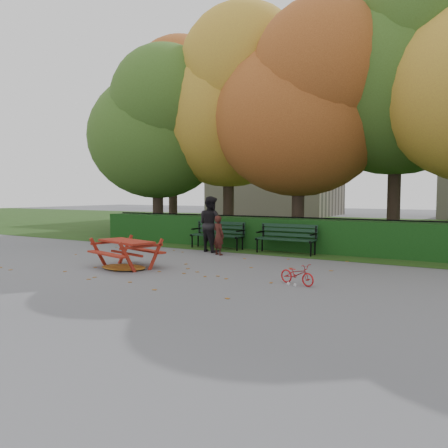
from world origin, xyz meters
The scene contains 18 objects.
ground centered at (0.00, 0.00, 0.00)m, with size 90.00×90.00×0.00m, color slate.
grass_strip centered at (0.00, 14.00, 0.01)m, with size 90.00×90.00×0.00m, color #1F3711.
building_left centered at (-9.00, 26.00, 7.50)m, with size 10.00×7.00×15.00m, color #9F9580.
hedge centered at (0.00, 4.50, 0.50)m, with size 13.00×0.90×1.00m, color black.
iron_fence centered at (0.00, 5.30, 0.54)m, with size 14.00×0.04×1.02m.
tree_a centered at (-5.19, 5.58, 4.52)m, with size 5.88×5.60×7.48m.
tree_b centered at (-2.44, 6.75, 5.40)m, with size 6.72×6.40×8.79m.
tree_c centered at (0.83, 5.96, 4.82)m, with size 6.30×6.00×8.00m.
tree_d centered at (3.88, 7.23, 5.98)m, with size 7.14×6.80×9.58m.
tree_f centered at (-7.13, 9.24, 5.69)m, with size 6.93×6.60×9.19m.
bench_left centered at (-1.30, 3.70, 0.52)m, with size 1.80×0.57×0.88m.
bench_right centered at (1.10, 3.70, 0.52)m, with size 1.80×0.57×0.88m.
picnic_table centered at (-1.33, -0.60, 0.52)m, with size 1.83×1.62×0.76m.
leaf_pile centered at (-1.24, -0.79, 0.04)m, with size 1.18×0.81×0.08m, color #652F14.
leaf_scatter centered at (0.00, 0.30, 0.01)m, with size 9.00×5.70×0.01m, color #652F14, non-canonical shape.
child centered at (-0.50, 2.40, 0.58)m, with size 0.42×0.28×1.16m, color #381712.
adult centered at (-1.09, 2.90, 0.86)m, with size 0.83×0.65×1.72m, color black.
bicycle centered at (2.99, -0.41, 0.21)m, with size 0.28×0.81×0.42m, color #A40F12.
Camera 1 is at (6.04, -8.50, 1.80)m, focal length 35.00 mm.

